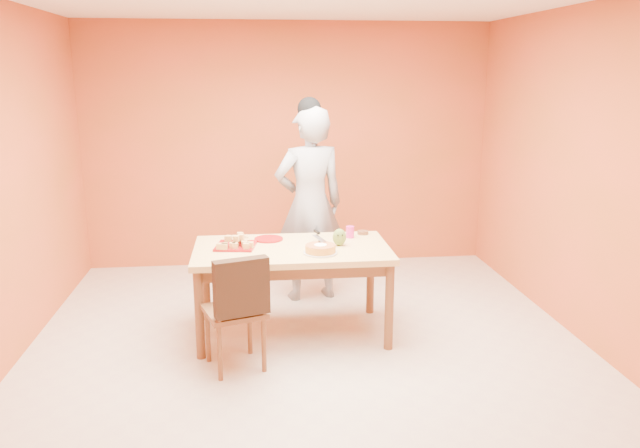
{
  "coord_description": "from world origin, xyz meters",
  "views": [
    {
      "loc": [
        -0.43,
        -4.46,
        2.17
      ],
      "look_at": [
        0.11,
        0.3,
        0.99
      ],
      "focal_mm": 35.0,
      "sensor_mm": 36.0,
      "label": 1
    }
  ],
  "objects": [
    {
      "name": "floor",
      "position": [
        0.0,
        0.0,
        0.0
      ],
      "size": [
        5.0,
        5.0,
        0.0
      ],
      "primitive_type": "plane",
      "color": "beige",
      "rests_on": "ground"
    },
    {
      "name": "wall_back",
      "position": [
        0.0,
        2.5,
        1.35
      ],
      "size": [
        4.5,
        0.0,
        4.5
      ],
      "primitive_type": "plane",
      "rotation": [
        1.57,
        0.0,
        0.0
      ],
      "color": "#D04E30",
      "rests_on": "floor"
    },
    {
      "name": "wall_right",
      "position": [
        2.25,
        0.0,
        1.35
      ],
      "size": [
        0.0,
        5.0,
        5.0
      ],
      "primitive_type": "plane",
      "rotation": [
        1.57,
        0.0,
        -1.57
      ],
      "color": "#D04E30",
      "rests_on": "floor"
    },
    {
      "name": "dining_table",
      "position": [
        -0.11,
        0.46,
        0.67
      ],
      "size": [
        1.6,
        0.9,
        0.76
      ],
      "color": "#F2CE7E",
      "rests_on": "floor"
    },
    {
      "name": "dining_chair",
      "position": [
        -0.58,
        -0.12,
        0.47
      ],
      "size": [
        0.53,
        0.59,
        0.9
      ],
      "rotation": [
        0.0,
        0.0,
        0.31
      ],
      "color": "brown",
      "rests_on": "floor"
    },
    {
      "name": "pastry_pile",
      "position": [
        -0.57,
        0.52,
        0.82
      ],
      "size": [
        0.28,
        0.28,
        0.09
      ],
      "primitive_type": null,
      "color": "tan",
      "rests_on": "pastry_platter"
    },
    {
      "name": "person",
      "position": [
        0.12,
        1.32,
        0.93
      ],
      "size": [
        0.76,
        0.58,
        1.86
      ],
      "primitive_type": "imported",
      "rotation": [
        0.0,
        0.0,
        3.36
      ],
      "color": "gray",
      "rests_on": "floor"
    },
    {
      "name": "pastry_platter",
      "position": [
        -0.57,
        0.52,
        0.77
      ],
      "size": [
        0.36,
        0.36,
        0.02
      ],
      "primitive_type": "cube",
      "rotation": [
        0.0,
        0.0,
        -0.17
      ],
      "color": "maroon",
      "rests_on": "dining_table"
    },
    {
      "name": "red_dinner_plate",
      "position": [
        -0.29,
        0.71,
        0.77
      ],
      "size": [
        0.26,
        0.26,
        0.01
      ],
      "primitive_type": "cylinder",
      "rotation": [
        0.0,
        0.0,
        -0.07
      ],
      "color": "maroon",
      "rests_on": "dining_table"
    },
    {
      "name": "white_cake_plate",
      "position": [
        0.11,
        0.26,
        0.77
      ],
      "size": [
        0.28,
        0.28,
        0.01
      ],
      "primitive_type": "cylinder",
      "rotation": [
        0.0,
        0.0,
        0.03
      ],
      "color": "silver",
      "rests_on": "dining_table"
    },
    {
      "name": "sponge_cake",
      "position": [
        0.11,
        0.26,
        0.8
      ],
      "size": [
        0.29,
        0.29,
        0.06
      ],
      "primitive_type": "cylinder",
      "rotation": [
        0.0,
        0.0,
        -0.2
      ],
      "color": "orange",
      "rests_on": "white_cake_plate"
    },
    {
      "name": "cake_server",
      "position": [
        0.12,
        0.44,
        0.83
      ],
      "size": [
        0.1,
        0.25,
        0.01
      ],
      "primitive_type": "cube",
      "rotation": [
        0.0,
        0.0,
        0.22
      ],
      "color": "white",
      "rests_on": "sponge_cake"
    },
    {
      "name": "egg_ornament",
      "position": [
        0.29,
        0.47,
        0.83
      ],
      "size": [
        0.13,
        0.12,
        0.14
      ],
      "primitive_type": "ellipsoid",
      "rotation": [
        0.0,
        0.0,
        0.25
      ],
      "color": "olive",
      "rests_on": "dining_table"
    },
    {
      "name": "magenta_glass",
      "position": [
        0.42,
        0.7,
        0.81
      ],
      "size": [
        0.09,
        0.09,
        0.1
      ],
      "primitive_type": "cylinder",
      "rotation": [
        0.0,
        0.0,
        0.24
      ],
      "color": "#CD1E80",
      "rests_on": "dining_table"
    },
    {
      "name": "checker_tin",
      "position": [
        0.55,
        0.81,
        0.77
      ],
      "size": [
        0.11,
        0.11,
        0.03
      ],
      "primitive_type": "cylinder",
      "rotation": [
        0.0,
        0.0,
        -0.14
      ],
      "color": "#35180E",
      "rests_on": "dining_table"
    }
  ]
}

